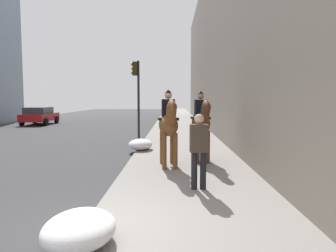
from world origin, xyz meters
The scene contains 8 objects.
sidewalk_slab centered at (0.00, -1.88, 0.06)m, with size 120.00×3.75×0.12m, color gray.
mounted_horse_near centered at (4.63, -1.32, 1.41)m, with size 2.15×0.72×2.31m.
mounted_horse_far centered at (5.52, -2.36, 1.39)m, with size 2.15×0.68×2.29m.
pedestrian_greeting centered at (2.24, -2.03, 1.10)m, with size 0.27×0.41×1.70m.
car_near_lane centered at (21.47, 9.57, 0.76)m, with size 4.06×2.16×1.44m.
traffic_light_near_curb centered at (11.88, 0.43, 2.73)m, with size 0.20×0.44×4.09m.
snow_pile_near centered at (-0.58, -0.15, 0.35)m, with size 1.31×1.01×0.45m, color white.
snow_pile_far centered at (7.84, -0.15, 0.33)m, with size 1.24×0.95×0.43m, color white.
Camera 1 is at (-4.92, -1.46, 2.17)m, focal length 34.57 mm.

